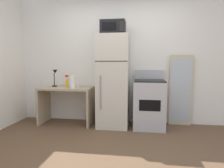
{
  "coord_description": "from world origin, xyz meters",
  "views": [
    {
      "loc": [
        0.43,
        -2.52,
        1.26
      ],
      "look_at": [
        -0.1,
        1.1,
        0.86
      ],
      "focal_mm": 32.21,
      "sensor_mm": 36.0,
      "label": 1
    }
  ],
  "objects": [
    {
      "name": "coffee_mug",
      "position": [
        -0.84,
        1.37,
        0.8
      ],
      "size": [
        0.08,
        0.08,
        0.09
      ],
      "primitive_type": "cylinder",
      "color": "white",
      "rests_on": "desk"
    },
    {
      "name": "refrigerator",
      "position": [
        -0.1,
        1.33,
        0.89
      ],
      "size": [
        0.6,
        0.62,
        1.77
      ],
      "color": "beige",
      "rests_on": "ground"
    },
    {
      "name": "desk_lamp",
      "position": [
        -1.35,
        1.43,
        0.99
      ],
      "size": [
        0.14,
        0.12,
        0.35
      ],
      "color": "black",
      "rests_on": "desk"
    },
    {
      "name": "paper_towel_roll",
      "position": [
        -0.89,
        1.21,
        0.87
      ],
      "size": [
        0.11,
        0.11,
        0.24
      ],
      "primitive_type": "cylinder",
      "color": "white",
      "rests_on": "desk"
    },
    {
      "name": "oven_range",
      "position": [
        0.59,
        1.33,
        0.47
      ],
      "size": [
        0.59,
        0.61,
        1.1
      ],
      "color": "#B7B7BC",
      "rests_on": "ground"
    },
    {
      "name": "leaning_mirror",
      "position": [
        1.21,
        1.59,
        0.7
      ],
      "size": [
        0.44,
        0.03,
        1.4
      ],
      "color": "#C6B793",
      "rests_on": "ground"
    },
    {
      "name": "spray_bottle",
      "position": [
        -1.06,
        1.37,
        0.85
      ],
      "size": [
        0.06,
        0.06,
        0.25
      ],
      "color": "yellow",
      "rests_on": "desk"
    },
    {
      "name": "microwave",
      "position": [
        -0.1,
        1.31,
        1.9
      ],
      "size": [
        0.46,
        0.35,
        0.26
      ],
      "color": "black",
      "rests_on": "refrigerator"
    },
    {
      "name": "ground_plane",
      "position": [
        0.0,
        0.0,
        0.0
      ],
      "size": [
        12.0,
        12.0,
        0.0
      ],
      "primitive_type": "plane",
      "color": "brown"
    },
    {
      "name": "desk",
      "position": [
        -1.07,
        1.35,
        0.51
      ],
      "size": [
        1.05,
        0.56,
        0.75
      ],
      "color": "tan",
      "rests_on": "ground"
    },
    {
      "name": "wall_back_white",
      "position": [
        0.0,
        1.7,
        1.3
      ],
      "size": [
        5.0,
        0.1,
        2.6
      ],
      "primitive_type": "cube",
      "color": "white",
      "rests_on": "ground"
    }
  ]
}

